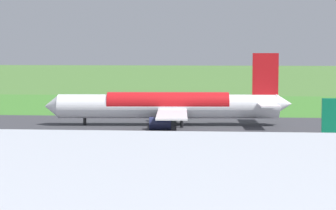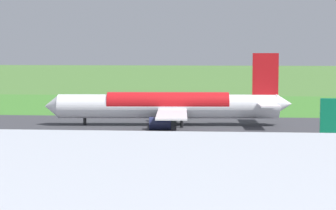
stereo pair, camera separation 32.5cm
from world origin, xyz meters
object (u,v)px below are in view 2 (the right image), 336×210
Objects in this scene: airliner_parked_mid at (181,184)px; traffic_cone_orange at (177,105)px; airliner_main at (170,106)px; no_stopping_sign at (198,101)px.

airliner_parked_mid is 121.47m from traffic_cone_orange.
no_stopping_sign is at bearing -95.48° from airliner_main.
no_stopping_sign is (3.21, -120.95, -1.69)m from airliner_parked_mid.
traffic_cone_orange is at bearing -1.43° from no_stopping_sign.
airliner_main is 18.93× the size of no_stopping_sign.
airliner_parked_mid reaches higher than no_stopping_sign.
no_stopping_sign is 6.00m from traffic_cone_orange.
airliner_main reaches higher than no_stopping_sign.
airliner_main is at bearing -84.41° from airliner_parked_mid.
no_stopping_sign is (-4.28, -44.54, -2.67)m from airliner_main.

